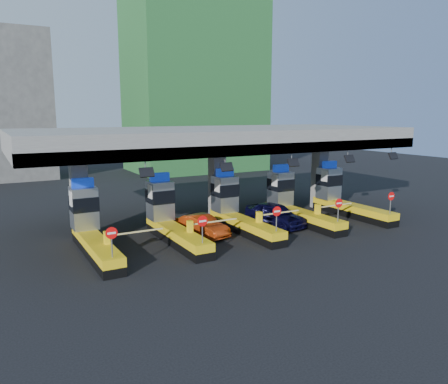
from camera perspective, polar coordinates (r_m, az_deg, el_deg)
ground at (r=30.76m, az=1.75°, el=-4.96°), size 120.00×120.00×0.00m
toll_canopy at (r=32.25m, az=-0.82°, el=6.80°), size 28.00×12.09×7.00m
toll_lane_far_left at (r=27.11m, az=-17.07°, el=-4.45°), size 4.43×8.00×4.16m
toll_lane_left at (r=28.50m, az=-7.20°, el=-3.37°), size 4.43×8.00×4.16m
toll_lane_center at (r=30.66m, az=1.50°, el=-2.32°), size 4.43×8.00×4.16m
toll_lane_right at (r=33.43m, az=8.90°, el=-1.39°), size 4.43×8.00×4.16m
toll_lane_far_right at (r=36.68m, az=15.07°, el=-0.60°), size 4.43×8.00×4.16m
bg_building_scaffold at (r=63.89m, az=-3.88°, el=15.52°), size 18.00×12.00×28.00m
van at (r=31.83m, az=6.69°, el=-2.94°), size 2.88×5.25×1.69m
red_car at (r=29.16m, az=-2.84°, el=-4.42°), size 2.39×4.41×1.38m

